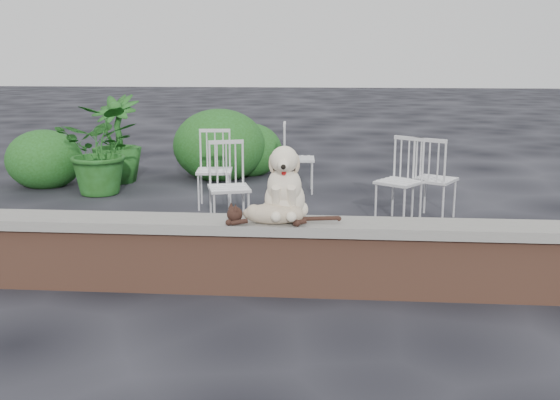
# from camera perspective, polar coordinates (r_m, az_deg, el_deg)

# --- Properties ---
(ground) EXTENTS (60.00, 60.00, 0.00)m
(ground) POSITION_cam_1_polar(r_m,az_deg,el_deg) (5.32, 3.71, -7.93)
(ground) COLOR black
(ground) RESTS_ON ground
(brick_wall) EXTENTS (6.00, 0.30, 0.50)m
(brick_wall) POSITION_cam_1_polar(r_m,az_deg,el_deg) (5.23, 3.75, -5.37)
(brick_wall) COLOR brown
(brick_wall) RESTS_ON ground
(capstone) EXTENTS (6.20, 0.40, 0.08)m
(capstone) POSITION_cam_1_polar(r_m,az_deg,el_deg) (5.15, 3.79, -2.30)
(capstone) COLOR slate
(capstone) RESTS_ON brick_wall
(dog) EXTENTS (0.42, 0.54, 0.61)m
(dog) POSITION_cam_1_polar(r_m,az_deg,el_deg) (5.13, 0.42, 1.63)
(dog) COLOR beige
(dog) RESTS_ON capstone
(cat) EXTENTS (1.05, 0.29, 0.18)m
(cat) POSITION_cam_1_polar(r_m,az_deg,el_deg) (5.04, -0.63, -1.10)
(cat) COLOR tan
(cat) RESTS_ON capstone
(chair_b) EXTENTS (0.62, 0.62, 0.94)m
(chair_b) POSITION_cam_1_polar(r_m,az_deg,el_deg) (8.05, -5.69, 2.65)
(chair_b) COLOR silver
(chair_b) RESTS_ON ground
(chair_a) EXTENTS (0.70, 0.70, 0.94)m
(chair_a) POSITION_cam_1_polar(r_m,az_deg,el_deg) (7.02, -4.43, 1.17)
(chair_a) COLOR silver
(chair_a) RESTS_ON ground
(chair_e) EXTENTS (0.59, 0.59, 0.94)m
(chair_e) POSITION_cam_1_polar(r_m,az_deg,el_deg) (8.91, 1.62, 3.68)
(chair_e) COLOR silver
(chair_e) RESTS_ON ground
(chair_d) EXTENTS (0.78, 0.78, 0.94)m
(chair_d) POSITION_cam_1_polar(r_m,az_deg,el_deg) (7.44, 10.25, 1.67)
(chair_d) COLOR silver
(chair_d) RESTS_ON ground
(chair_c) EXTENTS (0.76, 0.76, 0.94)m
(chair_c) POSITION_cam_1_polar(r_m,az_deg,el_deg) (7.67, 13.22, 1.87)
(chair_c) COLOR silver
(chair_c) RESTS_ON ground
(potted_plant_a) EXTENTS (1.10, 0.96, 1.20)m
(potted_plant_a) POSITION_cam_1_polar(r_m,az_deg,el_deg) (9.07, -15.12, 4.24)
(potted_plant_a) COLOR #1D4915
(potted_plant_a) RESTS_ON ground
(potted_plant_b) EXTENTS (0.90, 0.90, 1.26)m
(potted_plant_b) POSITION_cam_1_polar(r_m,az_deg,el_deg) (9.86, -13.95, 5.13)
(potted_plant_b) COLOR #1D4915
(potted_plant_b) RESTS_ON ground
(shrubbery) EXTENTS (3.80, 2.14, 1.10)m
(shrubbery) POSITION_cam_1_polar(r_m,az_deg,el_deg) (9.93, -8.08, 4.30)
(shrubbery) COLOR #1D4915
(shrubbery) RESTS_ON ground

